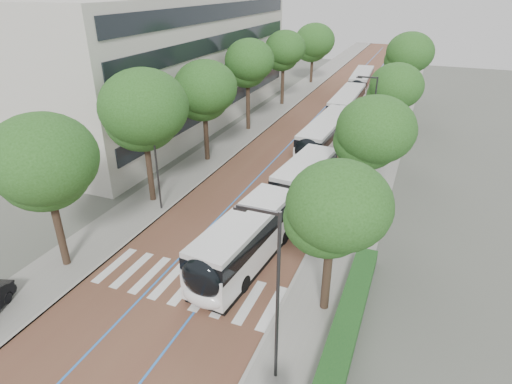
# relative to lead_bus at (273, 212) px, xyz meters

# --- Properties ---
(ground) EXTENTS (160.00, 160.00, 0.00)m
(ground) POSITION_rel_lead_bus_xyz_m (-2.75, -7.90, -1.63)
(ground) COLOR #51544C
(ground) RESTS_ON ground
(road) EXTENTS (11.00, 140.00, 0.02)m
(road) POSITION_rel_lead_bus_xyz_m (-2.75, 32.10, -1.62)
(road) COLOR brown
(road) RESTS_ON ground
(sidewalk_left) EXTENTS (4.00, 140.00, 0.12)m
(sidewalk_left) POSITION_rel_lead_bus_xyz_m (-10.25, 32.10, -1.57)
(sidewalk_left) COLOR gray
(sidewalk_left) RESTS_ON ground
(sidewalk_right) EXTENTS (4.00, 140.00, 0.12)m
(sidewalk_right) POSITION_rel_lead_bus_xyz_m (4.75, 32.10, -1.57)
(sidewalk_right) COLOR gray
(sidewalk_right) RESTS_ON ground
(kerb_left) EXTENTS (0.20, 140.00, 0.14)m
(kerb_left) POSITION_rel_lead_bus_xyz_m (-8.35, 32.10, -1.57)
(kerb_left) COLOR gray
(kerb_left) RESTS_ON ground
(kerb_right) EXTENTS (0.20, 140.00, 0.14)m
(kerb_right) POSITION_rel_lead_bus_xyz_m (2.85, 32.10, -1.57)
(kerb_right) COLOR gray
(kerb_right) RESTS_ON ground
(zebra_crossing) EXTENTS (10.55, 3.60, 0.01)m
(zebra_crossing) POSITION_rel_lead_bus_xyz_m (-2.55, -6.90, -1.60)
(zebra_crossing) COLOR silver
(zebra_crossing) RESTS_ON ground
(lane_line_left) EXTENTS (0.12, 126.00, 0.01)m
(lane_line_left) POSITION_rel_lead_bus_xyz_m (-4.35, 32.10, -1.60)
(lane_line_left) COLOR blue
(lane_line_left) RESTS_ON road
(lane_line_right) EXTENTS (0.12, 126.00, 0.01)m
(lane_line_right) POSITION_rel_lead_bus_xyz_m (-1.15, 32.10, -1.60)
(lane_line_right) COLOR blue
(lane_line_right) RESTS_ON road
(office_building) EXTENTS (18.11, 40.00, 14.00)m
(office_building) POSITION_rel_lead_bus_xyz_m (-22.22, 20.10, 5.37)
(office_building) COLOR #B8B5AB
(office_building) RESTS_ON ground
(hedge) EXTENTS (1.20, 14.00, 0.80)m
(hedge) POSITION_rel_lead_bus_xyz_m (6.35, -7.90, -1.11)
(hedge) COLOR #18461A
(hedge) RESTS_ON sidewalk_right
(streetlight_near) EXTENTS (1.82, 0.20, 8.00)m
(streetlight_near) POSITION_rel_lead_bus_xyz_m (3.87, -10.90, 3.19)
(streetlight_near) COLOR #2A2A2C
(streetlight_near) RESTS_ON sidewalk_right
(streetlight_far) EXTENTS (1.82, 0.20, 8.00)m
(streetlight_far) POSITION_rel_lead_bus_xyz_m (3.87, 14.10, 3.19)
(streetlight_far) COLOR #2A2A2C
(streetlight_far) RESTS_ON sidewalk_right
(lamp_post_left) EXTENTS (0.14, 0.14, 8.00)m
(lamp_post_left) POSITION_rel_lead_bus_xyz_m (-8.85, 0.10, 2.49)
(lamp_post_left) COLOR #2A2A2C
(lamp_post_left) RESTS_ON sidewalk_left
(trees_left) EXTENTS (6.37, 61.02, 9.51)m
(trees_left) POSITION_rel_lead_bus_xyz_m (-10.25, 17.78, 4.93)
(trees_left) COLOR black
(trees_left) RESTS_ON ground
(trees_right) EXTENTS (5.91, 47.37, 9.12)m
(trees_right) POSITION_rel_lead_bus_xyz_m (4.95, 16.93, 4.30)
(trees_right) COLOR black
(trees_right) RESTS_ON ground
(lead_bus) EXTENTS (4.21, 18.55, 3.20)m
(lead_bus) POSITION_rel_lead_bus_xyz_m (0.00, 0.00, 0.00)
(lead_bus) COLOR black
(lead_bus) RESTS_ON ground
(bus_queued_0) EXTENTS (3.07, 12.50, 3.20)m
(bus_queued_0) POSITION_rel_lead_bus_xyz_m (-0.50, 16.19, -0.00)
(bus_queued_0) COLOR silver
(bus_queued_0) RESTS_ON ground
(bus_queued_1) EXTENTS (2.58, 12.41, 3.20)m
(bus_queued_1) POSITION_rel_lead_bus_xyz_m (-0.80, 28.35, -0.00)
(bus_queued_1) COLOR silver
(bus_queued_1) RESTS_ON ground
(bus_queued_2) EXTENTS (3.18, 12.51, 3.20)m
(bus_queued_2) POSITION_rel_lead_bus_xyz_m (-1.32, 42.11, -0.00)
(bus_queued_2) COLOR silver
(bus_queued_2) RESTS_ON ground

